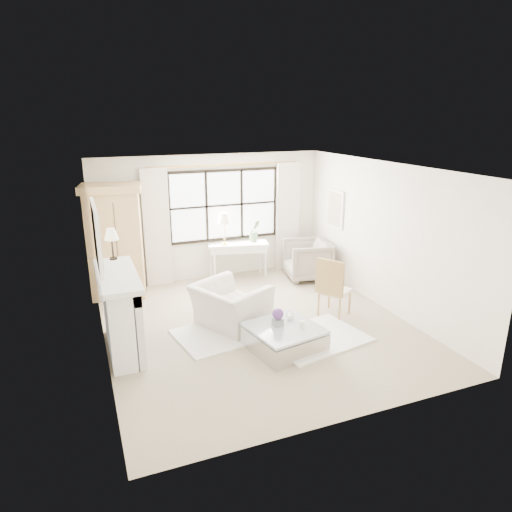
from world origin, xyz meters
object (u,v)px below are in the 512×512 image
(armoire, at_px, (115,241))
(club_armchair, at_px, (230,306))
(coffee_table, at_px, (284,338))
(console_table, at_px, (238,260))

(armoire, bearing_deg, club_armchair, -42.84)
(club_armchair, distance_m, coffee_table, 1.20)
(console_table, relative_size, coffee_table, 1.17)
(coffee_table, bearing_deg, club_armchair, 105.18)
(console_table, height_order, club_armchair, console_table)
(armoire, height_order, coffee_table, armoire)
(armoire, height_order, console_table, armoire)
(armoire, relative_size, club_armchair, 1.94)
(club_armchair, relative_size, coffee_table, 0.99)
(armoire, distance_m, console_table, 2.67)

